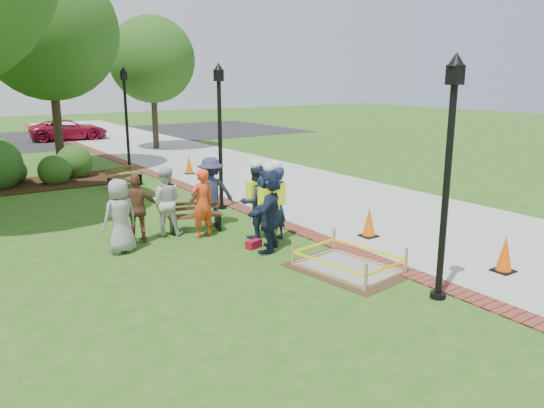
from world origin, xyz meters
TOP-DOWN VIEW (x-y plane):
  - ground at (0.00, 0.00)m, footprint 100.00×100.00m
  - sidewalk at (5.00, 10.00)m, footprint 6.00×60.00m
  - brick_edging at (1.75, 10.00)m, footprint 0.50×60.00m
  - mulch_bed at (-3.00, 12.00)m, footprint 7.00×3.00m
  - parking_lot at (0.00, 27.00)m, footprint 36.00×12.00m
  - wet_concrete_pad at (0.88, -1.02)m, footprint 2.02×2.52m
  - bench_near at (-0.48, 3.26)m, footprint 1.44×0.76m
  - bench_far at (-0.06, 9.75)m, footprint 1.40×0.90m
  - cone_front at (3.38, -2.92)m, footprint 0.39×0.39m
  - cone_back at (2.84, 0.39)m, footprint 0.39×0.39m
  - cone_far at (2.97, 10.81)m, footprint 0.38×0.38m
  - toolbox at (0.03, 1.27)m, footprint 0.42×0.30m
  - lamp_near at (1.25, -3.00)m, footprint 0.28×0.28m
  - lamp_mid at (1.25, 5.00)m, footprint 0.28×0.28m
  - lamp_far at (1.25, 13.00)m, footprint 0.28×0.28m
  - tree_back at (-1.14, 14.52)m, footprint 5.45×5.45m
  - tree_right at (4.86, 18.90)m, footprint 4.53×4.53m
  - shrub_c at (-2.01, 11.72)m, footprint 1.18×1.18m
  - shrub_d at (-1.05, 12.67)m, footprint 1.39×1.39m
  - shrub_e at (-3.27, 12.78)m, footprint 1.03×1.03m
  - casual_person_a at (-2.58, 2.70)m, footprint 0.60×0.45m
  - casual_person_b at (-0.53, 2.74)m, footprint 0.58×0.41m
  - casual_person_c at (-1.21, 3.40)m, footprint 0.65×0.58m
  - casual_person_d at (-2.01, 3.17)m, footprint 0.61×0.50m
  - casual_person_e at (0.12, 3.50)m, footprint 0.67×0.52m
  - hivis_worker_a at (0.25, 0.97)m, footprint 0.70×0.70m
  - hivis_worker_b at (0.80, 1.48)m, footprint 0.67×0.54m
  - hivis_worker_c at (0.54, 1.97)m, footprint 0.59×0.40m
  - parked_car_c at (1.96, 25.86)m, footprint 2.36×4.45m

SIDE VIEW (x-z plane):
  - ground at x=0.00m, z-range 0.00..0.00m
  - shrub_c at x=-2.01m, z-range -0.59..0.59m
  - shrub_d at x=-1.05m, z-range -0.69..0.69m
  - shrub_e at x=-3.27m, z-range -0.51..0.51m
  - parked_car_c at x=1.96m, z-range -0.69..0.69m
  - parking_lot at x=0.00m, z-range 0.00..0.01m
  - sidewalk at x=5.00m, z-range 0.00..0.02m
  - brick_edging at x=1.75m, z-range 0.00..0.03m
  - mulch_bed at x=-3.00m, z-range -0.01..0.04m
  - toolbox at x=0.03m, z-range 0.00..0.19m
  - bench_far at x=-0.06m, z-range -0.13..0.59m
  - wet_concrete_pad at x=0.88m, z-range -0.04..0.51m
  - bench_near at x=-0.48m, z-range -0.13..0.61m
  - cone_far at x=2.97m, z-range -0.01..0.74m
  - cone_back at x=2.84m, z-range -0.01..0.76m
  - cone_front at x=3.38m, z-range -0.01..0.76m
  - casual_person_d at x=-2.01m, z-range 0.00..1.65m
  - casual_person_a at x=-2.58m, z-range 0.00..1.69m
  - casual_person_b at x=-0.53m, z-range 0.00..1.70m
  - casual_person_c at x=-1.21m, z-range 0.00..1.72m
  - casual_person_e at x=0.12m, z-range 0.00..1.83m
  - hivis_worker_c at x=0.54m, z-range -0.01..1.93m
  - hivis_worker_b at x=0.80m, z-range -0.01..1.95m
  - hivis_worker_a at x=0.25m, z-range -0.02..2.02m
  - lamp_near at x=1.25m, z-range 0.35..4.61m
  - lamp_mid at x=1.25m, z-range 0.35..4.61m
  - lamp_far at x=1.25m, z-range 0.35..4.61m
  - tree_right at x=4.86m, z-range 1.23..8.23m
  - tree_back at x=-1.14m, z-range 1.44..9.78m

